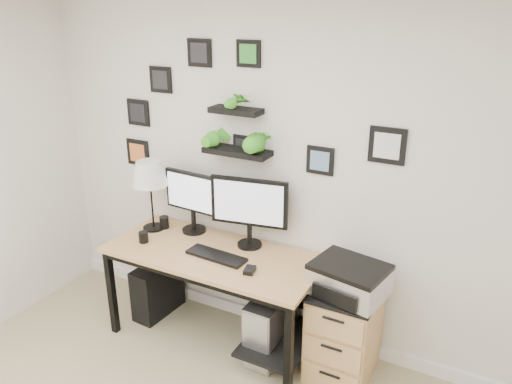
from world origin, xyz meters
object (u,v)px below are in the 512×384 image
Objects in this scene: table_lamp at (150,175)px; printer at (349,279)px; monitor_right at (249,207)px; pc_tower_black at (158,289)px; desk at (220,266)px; pc_tower_grey at (271,325)px; file_cabinet at (344,332)px; monitor_left at (192,198)px; mug at (144,237)px.

printer is (1.65, -0.07, -0.43)m from table_lamp.
monitor_right is 1.17m from pc_tower_black.
desk is 0.57m from pc_tower_grey.
monitor_right is 0.86× the size of file_cabinet.
file_cabinet reaches higher than pc_tower_black.
desk is 1.00m from file_cabinet.
monitor_right reaches higher than pc_tower_grey.
pc_tower_grey is 0.96× the size of printer.
monitor_right is (0.15, 0.18, 0.44)m from desk.
monitor_right reaches higher than printer.
pc_tower_black is at bearing -58.18° from table_lamp.
file_cabinet is at bearing 3.48° from desk.
table_lamp is 1.27× the size of pc_tower_black.
monitor_left is 1.37m from printer.
mug is 0.17× the size of pc_tower_grey.
monitor_right reaches higher than desk.
mug reaches higher than file_cabinet.
monitor_left is 0.88m from pc_tower_black.
printer is (0.02, -0.04, 0.44)m from file_cabinet.
desk is 3.24× the size of monitor_left.
table_lamp reaches higher than pc_tower_grey.
pc_tower_black is 0.89× the size of pc_tower_grey.
table_lamp is 1.09× the size of printer.
pc_tower_grey reaches higher than pc_tower_black.
monitor_left is at bearing 32.69° from pc_tower_black.
monitor_right is at bearing 49.21° from desk.
mug is 1.62m from file_cabinet.
desk reaches higher than file_cabinet.
desk reaches higher than pc_tower_grey.
mug is 0.12× the size of file_cabinet.
table_lamp is at bearing 178.90° from file_cabinet.
file_cabinet is (1.32, -0.13, -0.70)m from monitor_left.
pc_tower_black is at bearing 178.01° from pc_tower_grey.
pc_tower_grey is (1.10, -0.09, -0.96)m from table_lamp.
monitor_right is (0.51, -0.02, 0.03)m from monitor_left.
monitor_left is 1.50m from file_cabinet.
printer is at bearing 1.21° from desk.
mug is (-0.59, -0.14, 0.17)m from desk.
desk is 0.63m from mug.
monitor_left is at bearing 166.32° from pc_tower_grey.
mug is (-0.23, -0.33, -0.25)m from monitor_left.
monitor_left is at bearing 172.63° from printer.
mug is 0.19× the size of pc_tower_black.
pc_tower_grey is at bearing 2.16° from pc_tower_black.
file_cabinet is at bearing 7.25° from mug.
printer is (0.82, -0.16, -0.29)m from monitor_right.
monitor_right is 6.94× the size of mug.
file_cabinet is (1.63, -0.03, -0.87)m from table_lamp.
file_cabinet is (0.53, 0.06, 0.09)m from pc_tower_grey.
table_lamp is 6.86× the size of mug.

